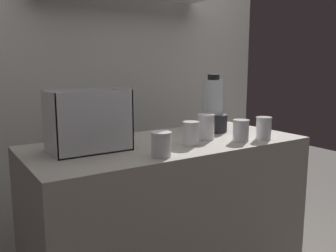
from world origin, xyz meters
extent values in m
cube|color=#9E998E|center=(0.00, 0.00, 0.45)|extent=(1.40, 0.64, 0.90)
cube|color=silver|center=(0.00, 0.77, 1.25)|extent=(2.60, 0.04, 2.50)
cube|color=white|center=(-0.40, 0.04, 0.90)|extent=(0.35, 0.21, 0.01)
cube|color=white|center=(-0.40, -0.06, 1.04)|extent=(0.35, 0.01, 0.27)
cube|color=white|center=(-0.40, 0.14, 1.04)|extent=(0.35, 0.01, 0.27)
cube|color=white|center=(-0.57, 0.04, 1.04)|extent=(0.01, 0.21, 0.27)
cube|color=white|center=(-0.23, 0.04, 1.04)|extent=(0.01, 0.21, 0.27)
cone|color=orange|center=(-0.38, 0.04, 0.93)|extent=(0.18, 0.03, 0.03)
cone|color=orange|center=(-0.39, 0.04, 0.92)|extent=(0.18, 0.06, 0.03)
cone|color=orange|center=(-0.36, 0.05, 0.92)|extent=(0.10, 0.14, 0.03)
cone|color=orange|center=(-0.47, 0.03, 0.92)|extent=(0.09, 0.16, 0.04)
cone|color=orange|center=(-0.42, 0.04, 0.95)|extent=(0.13, 0.11, 0.03)
cone|color=orange|center=(-0.42, 0.05, 0.96)|extent=(0.07, 0.17, 0.03)
cylinder|color=black|center=(0.37, 0.10, 0.95)|extent=(0.17, 0.17, 0.10)
cylinder|color=silver|center=(0.37, 0.10, 1.10)|extent=(0.12, 0.12, 0.20)
cylinder|color=orange|center=(0.37, 0.10, 1.02)|extent=(0.11, 0.11, 0.04)
cylinder|color=black|center=(0.37, 0.10, 1.21)|extent=(0.07, 0.07, 0.03)
cylinder|color=white|center=(-0.19, -0.24, 0.95)|extent=(0.08, 0.08, 0.10)
cylinder|color=maroon|center=(-0.19, -0.24, 0.93)|extent=(0.08, 0.08, 0.06)
cylinder|color=white|center=(-0.19, -0.24, 1.00)|extent=(0.09, 0.09, 0.01)
cylinder|color=white|center=(0.05, -0.12, 0.95)|extent=(0.08, 0.08, 0.11)
cylinder|color=orange|center=(0.05, -0.12, 0.94)|extent=(0.07, 0.07, 0.08)
cylinder|color=white|center=(0.05, -0.12, 1.01)|extent=(0.08, 0.08, 0.01)
cylinder|color=white|center=(0.20, -0.06, 0.96)|extent=(0.09, 0.09, 0.12)
cylinder|color=orange|center=(0.20, -0.06, 0.94)|extent=(0.08, 0.08, 0.08)
cylinder|color=white|center=(0.20, -0.06, 1.03)|extent=(0.09, 0.09, 0.01)
cylinder|color=white|center=(0.32, -0.18, 0.95)|extent=(0.08, 0.08, 0.10)
cylinder|color=maroon|center=(0.32, -0.18, 0.93)|extent=(0.07, 0.07, 0.06)
cylinder|color=white|center=(0.32, -0.18, 1.01)|extent=(0.08, 0.08, 0.01)
cylinder|color=white|center=(0.46, -0.21, 0.95)|extent=(0.08, 0.08, 0.11)
cylinder|color=orange|center=(0.46, -0.21, 0.94)|extent=(0.07, 0.07, 0.08)
cylinder|color=white|center=(0.46, -0.21, 1.01)|extent=(0.08, 0.08, 0.01)
camera|label=1|loc=(-0.97, -1.49, 1.29)|focal=38.48mm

